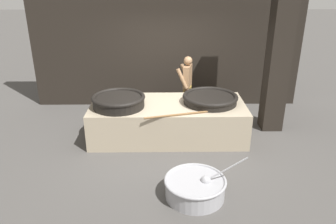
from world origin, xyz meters
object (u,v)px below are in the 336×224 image
object	(u,v)px
giant_wok_near	(119,101)
cook	(187,84)
prep_bowl_vegetables	(195,187)
giant_wok_far	(210,98)

from	to	relation	value
giant_wok_near	cook	world-z (taller)	cook
giant_wok_near	prep_bowl_vegetables	distance (m)	2.56
giant_wok_near	giant_wok_far	distance (m)	1.94
giant_wok_near	prep_bowl_vegetables	xyz separation A→B (m)	(1.43, -2.01, -0.72)
giant_wok_far	cook	xyz separation A→B (m)	(-0.41, 1.17, -0.05)
cook	prep_bowl_vegetables	distance (m)	3.45
giant_wok_far	cook	world-z (taller)	cook
giant_wok_near	cook	size ratio (longest dim) A/B	0.73
giant_wok_far	prep_bowl_vegetables	world-z (taller)	giant_wok_far
giant_wok_near	prep_bowl_vegetables	bearing A→B (deg)	-54.56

